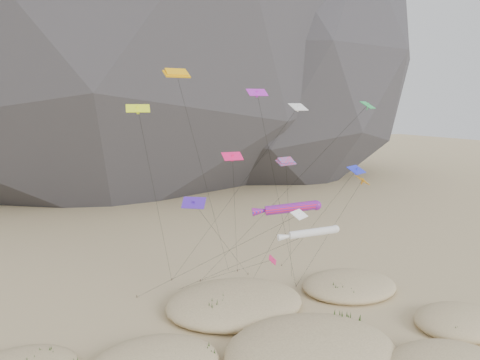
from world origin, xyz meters
name	(u,v)px	position (x,y,z in m)	size (l,w,h in m)	color
dunes	(285,352)	(-0.71, 4.85, 0.66)	(52.27, 37.26, 3.61)	#CCB789
dune_grass	(285,359)	(-1.57, 3.48, 0.84)	(40.31, 26.94, 1.54)	black
kite_stakes	(225,279)	(2.00, 24.97, 0.15)	(21.61, 9.02, 0.30)	#3F2D1E
rainbow_tube_kite	(288,208)	(3.51, 11.66, 12.39)	(7.05, 11.56, 13.21)	#EE193C
white_tube_kite	(310,233)	(2.84, 6.60, 11.08)	(10.28, 19.00, 11.71)	silver
orange_parafoil	(178,77)	(-6.69, 16.64, 25.88)	(12.13, 12.28, 26.71)	orange
multi_parafoil	(286,163)	(4.16, 13.36, 16.92)	(7.98, 9.96, 17.56)	#FF1A3C
delta_kites	(282,158)	(2.51, 11.50, 17.75)	(26.61, 24.04, 24.67)	#EC165D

